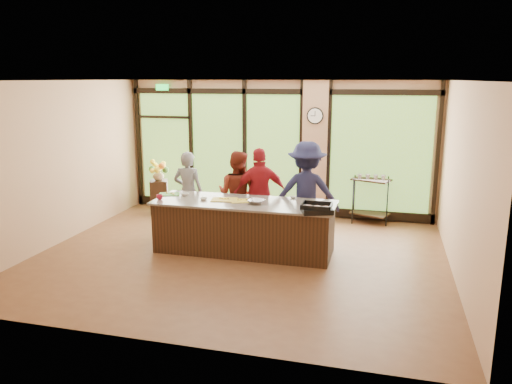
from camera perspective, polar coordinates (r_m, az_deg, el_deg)
The scene contains 25 objects.
floor at distance 8.76m, azimuth -1.90°, elevation -7.41°, with size 7.00×7.00×0.00m, color brown.
ceiling at distance 8.21m, azimuth -2.06°, elevation 12.62°, with size 7.00×7.00×0.00m, color silver.
back_wall at distance 11.23m, azimuth 2.45°, elevation 5.01°, with size 7.00×7.00×0.00m, color tan.
left_wall at distance 9.94m, azimuth -21.72°, elevation 3.07°, with size 6.00×6.00×0.00m, color tan.
right_wall at distance 8.09m, azimuth 22.50°, elevation 0.95°, with size 6.00×6.00×0.00m, color tan.
window_wall at distance 11.16m, azimuth 3.22°, elevation 4.41°, with size 6.90×0.12×3.00m.
island_base at distance 8.89m, azimuth -1.36°, elevation -4.10°, with size 3.10×1.00×0.88m, color black.
countertop at distance 8.77m, azimuth -1.38°, elevation -1.22°, with size 3.20×1.10×0.04m, color gray.
wall_clock at distance 10.87m, azimuth 6.77°, elevation 8.65°, with size 0.36×0.04×0.36m.
cook_left at distance 10.04m, azimuth -7.75°, elevation 0.00°, with size 0.60×0.39×1.64m, color slate.
cook_midleft at distance 9.69m, azimuth -2.15°, elevation -0.21°, with size 0.82×0.64×1.69m, color maroon.
cook_midright at distance 9.52m, azimuth 0.48°, elevation -0.21°, with size 1.03×0.43×1.76m, color maroon.
cook_right at distance 9.33m, azimuth 5.78°, elevation -0.07°, with size 1.23×0.71×1.91m, color #1A1C3B.
roasting_pan at distance 8.08m, azimuth 6.94°, elevation -2.08°, with size 0.48×0.37×0.09m, color black.
mixing_bowl at distance 8.61m, azimuth 0.00°, elevation -1.10°, with size 0.29×0.29×0.07m, color silver.
cutting_board_left at distance 9.43m, azimuth -9.88°, elevation -0.25°, with size 0.38×0.28×0.01m, color #458B32.
cutting_board_center at distance 8.89m, azimuth -3.67°, elevation -0.87°, with size 0.44×0.33×0.01m, color gold.
cutting_board_right at distance 8.79m, azimuth -1.54°, elevation -1.01°, with size 0.40×0.30×0.01m, color gold.
prep_bowl_near at distance 9.29m, azimuth -8.13°, elevation -0.25°, with size 0.17×0.17×0.05m, color silver.
prep_bowl_mid at distance 8.93m, azimuth -6.02°, elevation -0.77°, with size 0.13×0.13×0.04m, color silver.
prep_bowl_far at distance 9.05m, azimuth 4.27°, elevation -0.58°, with size 0.12×0.12×0.03m, color silver.
red_ramekin at distance 9.06m, azimuth -10.96°, elevation -0.57°, with size 0.11×0.11×0.09m, color maroon.
flower_stand at distance 11.62m, azimuth -10.99°, elevation -0.55°, with size 0.38×0.38×0.77m, color black.
flower_vase at distance 11.51m, azimuth -11.10°, elevation 1.95°, with size 0.25×0.25×0.26m, color #997B53.
bar_cart at distance 10.89m, azimuth 12.97°, elevation -0.20°, with size 0.88×0.68×1.06m.
Camera 1 is at (2.38, -7.86, 3.04)m, focal length 35.00 mm.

